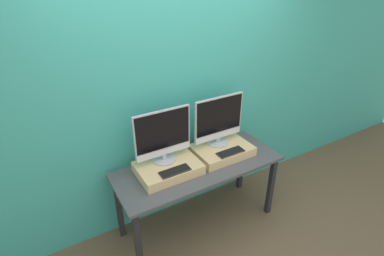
# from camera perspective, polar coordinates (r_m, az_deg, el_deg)

# --- Properties ---
(ground_plane) EXTENTS (12.00, 12.00, 0.00)m
(ground_plane) POSITION_cam_1_polar(r_m,az_deg,el_deg) (3.13, 4.32, -20.91)
(ground_plane) COLOR brown
(wall_back) EXTENTS (8.00, 0.04, 2.60)m
(wall_back) POSITION_cam_1_polar(r_m,az_deg,el_deg) (2.85, -2.58, 6.21)
(wall_back) COLOR teal
(wall_back) RESTS_ON ground_plane
(workbench) EXTENTS (1.59, 0.62, 0.73)m
(workbench) POSITION_cam_1_polar(r_m,az_deg,el_deg) (2.88, 1.29, -8.46)
(workbench) COLOR #47474C
(workbench) RESTS_ON ground_plane
(wooden_riser_left) EXTENTS (0.55, 0.40, 0.09)m
(wooden_riser_left) POSITION_cam_1_polar(r_m,az_deg,el_deg) (2.72, -4.57, -7.61)
(wooden_riser_left) COLOR #D6B77F
(wooden_riser_left) RESTS_ON workbench
(monitor_left) EXTENTS (0.53, 0.22, 0.49)m
(monitor_left) POSITION_cam_1_polar(r_m,az_deg,el_deg) (2.62, -5.57, -1.47)
(monitor_left) COLOR #B2B2B7
(monitor_left) RESTS_ON wooden_riser_left
(keyboard_left) EXTENTS (0.27, 0.11, 0.01)m
(keyboard_left) POSITION_cam_1_polar(r_m,az_deg,el_deg) (2.59, -3.26, -8.18)
(keyboard_left) COLOR #2D2D2D
(keyboard_left) RESTS_ON wooden_riser_left
(wooden_riser_right) EXTENTS (0.55, 0.40, 0.09)m
(wooden_riser_right) POSITION_cam_1_polar(r_m,az_deg,el_deg) (2.98, 5.72, -4.22)
(wooden_riser_right) COLOR #D6B77F
(wooden_riser_right) RESTS_ON workbench
(monitor_right) EXTENTS (0.53, 0.22, 0.49)m
(monitor_right) POSITION_cam_1_polar(r_m,az_deg,el_deg) (2.89, 5.09, 1.47)
(monitor_right) COLOR #B2B2B7
(monitor_right) RESTS_ON wooden_riser_right
(keyboard_right) EXTENTS (0.27, 0.11, 0.01)m
(keyboard_right) POSITION_cam_1_polar(r_m,az_deg,el_deg) (2.86, 7.35, -4.57)
(keyboard_right) COLOR #2D2D2D
(keyboard_right) RESTS_ON wooden_riser_right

